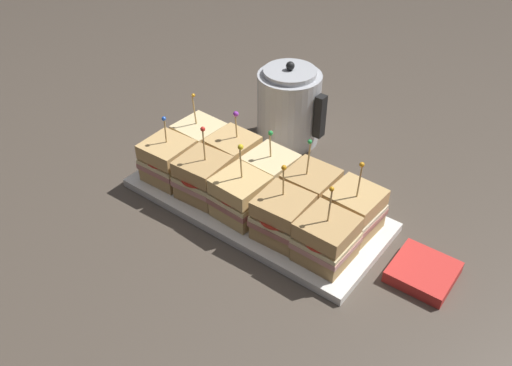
{
  "coord_description": "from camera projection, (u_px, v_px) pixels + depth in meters",
  "views": [
    {
      "loc": [
        0.52,
        -0.68,
        0.74
      ],
      "look_at": [
        0.0,
        0.0,
        0.06
      ],
      "focal_mm": 38.0,
      "sensor_mm": 36.0,
      "label": 1
    }
  ],
  "objects": [
    {
      "name": "napkin_stack",
      "position": [
        423.0,
        272.0,
        0.98
      ],
      "size": [
        0.11,
        0.11,
        0.02
      ],
      "color": "red",
      "rests_on": "ground_plane"
    },
    {
      "name": "sandwich_front_far_right",
      "position": [
        326.0,
        239.0,
        0.97
      ],
      "size": [
        0.1,
        0.1,
        0.16
      ],
      "color": "tan",
      "rests_on": "serving_platter"
    },
    {
      "name": "sandwich_back_right",
      "position": [
        310.0,
        191.0,
        1.08
      ],
      "size": [
        0.1,
        0.1,
        0.17
      ],
      "color": "tan",
      "rests_on": "serving_platter"
    },
    {
      "name": "sandwich_front_far_left",
      "position": [
        168.0,
        161.0,
        1.16
      ],
      "size": [
        0.1,
        0.1,
        0.15
      ],
      "color": "tan",
      "rests_on": "serving_platter"
    },
    {
      "name": "sandwich_back_center",
      "position": [
        270.0,
        173.0,
        1.13
      ],
      "size": [
        0.1,
        0.1,
        0.15
      ],
      "color": "beige",
      "rests_on": "serving_platter"
    },
    {
      "name": "ground_plane",
      "position": [
        256.0,
        207.0,
        1.14
      ],
      "size": [
        6.0,
        6.0,
        0.0
      ],
      "primitive_type": "plane",
      "color": "#4C4238"
    },
    {
      "name": "serving_platter",
      "position": [
        256.0,
        204.0,
        1.13
      ],
      "size": [
        0.55,
        0.24,
        0.02
      ],
      "color": "white",
      "rests_on": "ground_plane"
    },
    {
      "name": "sandwich_front_center",
      "position": [
        241.0,
        197.0,
        1.07
      ],
      "size": [
        0.1,
        0.1,
        0.17
      ],
      "color": "tan",
      "rests_on": "serving_platter"
    },
    {
      "name": "sandwich_back_left",
      "position": [
        233.0,
        155.0,
        1.18
      ],
      "size": [
        0.1,
        0.1,
        0.15
      ],
      "color": "tan",
      "rests_on": "serving_platter"
    },
    {
      "name": "sandwich_back_far_right",
      "position": [
        354.0,
        211.0,
        1.03
      ],
      "size": [
        0.1,
        0.1,
        0.16
      ],
      "color": "tan",
      "rests_on": "serving_platter"
    },
    {
      "name": "sandwich_back_far_left",
      "position": [
        200.0,
        141.0,
        1.22
      ],
      "size": [
        0.1,
        0.1,
        0.16
      ],
      "color": "beige",
      "rests_on": "serving_platter"
    },
    {
      "name": "sandwich_front_left",
      "position": [
        203.0,
        177.0,
        1.11
      ],
      "size": [
        0.1,
        0.1,
        0.17
      ],
      "color": "tan",
      "rests_on": "serving_platter"
    },
    {
      "name": "sandwich_front_right",
      "position": [
        283.0,
        217.0,
        1.02
      ],
      "size": [
        0.1,
        0.1,
        0.16
      ],
      "color": "tan",
      "rests_on": "serving_platter"
    },
    {
      "name": "kettle_steel",
      "position": [
        289.0,
        107.0,
        1.28
      ],
      "size": [
        0.17,
        0.15,
        0.21
      ],
      "color": "#B7BABF",
      "rests_on": "ground_plane"
    }
  ]
}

